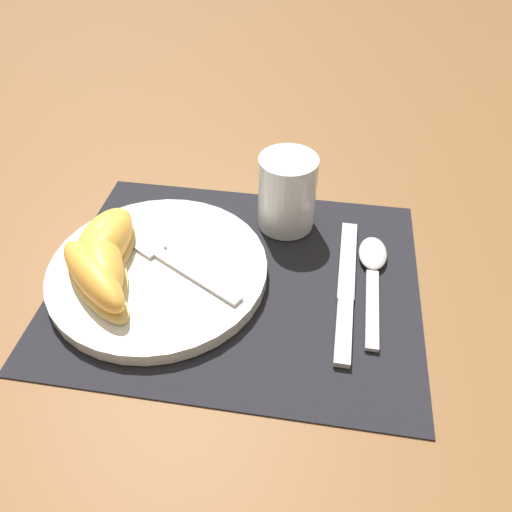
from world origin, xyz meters
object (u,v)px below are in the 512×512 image
Objects in this scene: plate at (159,270)px; citrus_wedge_2 at (102,264)px; citrus_wedge_0 at (106,237)px; citrus_wedge_1 at (108,249)px; spoon at (373,267)px; juice_glass at (287,196)px; knife at (346,289)px; citrus_wedge_3 at (94,278)px; fork at (163,256)px.

plate is 1.94× the size of citrus_wedge_2.
citrus_wedge_0 is 0.02m from citrus_wedge_1.
spoon is 1.48× the size of citrus_wedge_1.
spoon is at bearing -32.42° from juice_glass.
plate is at bearing -15.61° from citrus_wedge_0.
spoon is at bearing 11.13° from plate.
knife is 0.28m from citrus_wedge_3.
juice_glass is 0.75× the size of citrus_wedge_2.
juice_glass reaches higher than citrus_wedge_0.
knife is 0.27m from citrus_wedge_1.
citrus_wedge_2 is (-0.27, -0.03, 0.03)m from knife.
citrus_wedge_3 is (-0.19, -0.17, -0.01)m from juice_glass.
plate reaches higher than spoon.
fork is at bearing 47.36° from citrus_wedge_3.
fork is 0.07m from citrus_wedge_0.
citrus_wedge_1 is (-0.30, -0.05, 0.03)m from spoon.
fork is 0.08m from citrus_wedge_3.
citrus_wedge_1 reaches higher than citrus_wedge_0.
knife is at bearing 7.41° from citrus_wedge_2.
spoon is 1.41× the size of citrus_wedge_3.
juice_glass is 0.93× the size of citrus_wedge_0.
citrus_wedge_1 is at bearing -170.55° from spoon.
spoon is 0.25m from fork.
citrus_wedge_1 is 0.89× the size of citrus_wedge_2.
spoon is 1.32× the size of citrus_wedge_2.
citrus_wedge_1 reaches higher than spoon.
fork is (-0.21, 0.01, 0.02)m from knife.
juice_glass is at bearing 37.78° from citrus_wedge_2.
spoon is 0.94× the size of fork.
knife is 1.80× the size of citrus_wedge_3.
juice_glass is 0.23m from citrus_wedge_1.
citrus_wedge_3 is (-0.00, -0.02, 0.00)m from citrus_wedge_2.
plate is 0.25m from spoon.
citrus_wedge_3 reaches higher than plate.
juice_glass is 0.24m from citrus_wedge_2.
citrus_wedge_1 is at bearing -147.55° from juice_glass.
knife is 0.21m from fork.
knife is at bearing -1.96° from citrus_wedge_0.
plate is at bearing -168.87° from spoon.
juice_glass is at bearing 41.44° from citrus_wedge_3.
citrus_wedge_1 is at bearing 96.27° from citrus_wedge_2.
citrus_wedge_1 is 0.95× the size of citrus_wedge_3.
citrus_wedge_0 is at bearing -153.39° from juice_glass.
citrus_wedge_1 is at bearing -61.86° from citrus_wedge_0.
citrus_wedge_3 is at bearing -138.56° from juice_glass.
plate is at bearing 26.44° from citrus_wedge_2.
citrus_wedge_2 reaches higher than plate.
plate is 0.08m from citrus_wedge_3.
spoon is at bearing 5.48° from citrus_wedge_0.
citrus_wedge_1 is (-0.27, -0.01, 0.03)m from knife.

